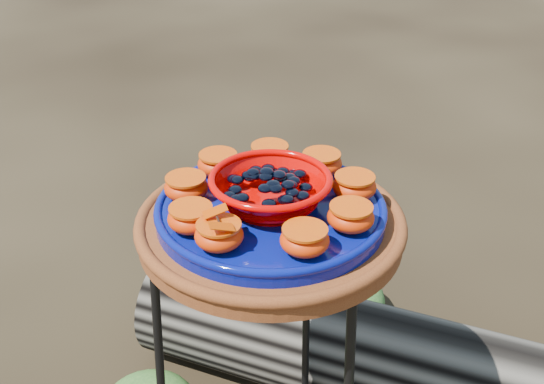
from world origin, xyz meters
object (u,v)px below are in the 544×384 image
at_px(terracotta_saucer, 271,227).
at_px(red_bowl, 271,191).
at_px(cobalt_plate, 271,212).
at_px(driftwood_log, 426,373).

relative_size(terracotta_saucer, red_bowl, 2.33).
bearing_deg(cobalt_plate, terracotta_saucer, 0.00).
distance_m(cobalt_plate, red_bowl, 0.04).
bearing_deg(cobalt_plate, red_bowl, 0.00).
bearing_deg(cobalt_plate, driftwood_log, 55.65).
bearing_deg(driftwood_log, cobalt_plate, -124.35).
relative_size(cobalt_plate, driftwood_log, 0.26).
relative_size(terracotta_saucer, driftwood_log, 0.30).
relative_size(cobalt_plate, red_bowl, 2.00).
bearing_deg(red_bowl, terracotta_saucer, 0.00).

